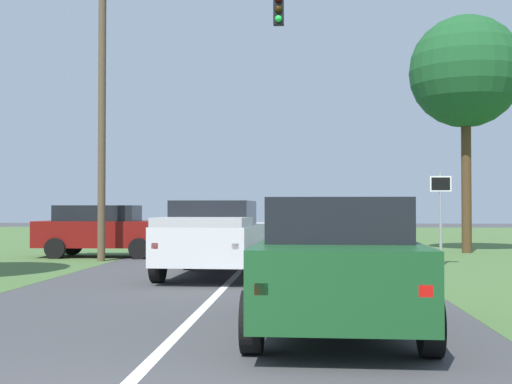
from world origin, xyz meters
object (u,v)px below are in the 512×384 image
red_suv_near (337,260)px  oak_tree_right (466,73)px  traffic_light (147,78)px  keep_moving_sign (441,206)px  pickup_truck_lead (215,237)px  crossing_suv_far (103,230)px

red_suv_near → oak_tree_right: size_ratio=0.55×
red_suv_near → oak_tree_right: 18.44m
traffic_light → oak_tree_right: bearing=23.9°
keep_moving_sign → oak_tree_right: bearing=70.7°
traffic_light → keep_moving_sign: traffic_light is taller
keep_moving_sign → oak_tree_right: size_ratio=0.31×
traffic_light → pickup_truck_lead: bearing=-59.0°
oak_tree_right → keep_moving_sign: bearing=-109.3°
oak_tree_right → pickup_truck_lead: bearing=-131.1°
pickup_truck_lead → oak_tree_right: oak_tree_right is taller
pickup_truck_lead → keep_moving_sign: keep_moving_sign is taller
oak_tree_right → crossing_suv_far: 14.28m
red_suv_near → traffic_light: 13.80m
keep_moving_sign → oak_tree_right: (2.10, 6.00, 4.94)m
pickup_truck_lead → keep_moving_sign: size_ratio=1.99×
pickup_truck_lead → crossing_suv_far: 7.87m
red_suv_near → crossing_suv_far: size_ratio=1.08×
red_suv_near → pickup_truck_lead: bearing=109.4°
keep_moving_sign → red_suv_near: bearing=-107.9°
pickup_truck_lead → red_suv_near: bearing=-70.6°
pickup_truck_lead → traffic_light: (-2.72, 4.51, 4.73)m
traffic_light → keep_moving_sign: size_ratio=3.30×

